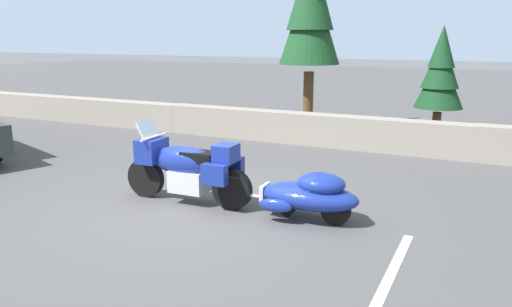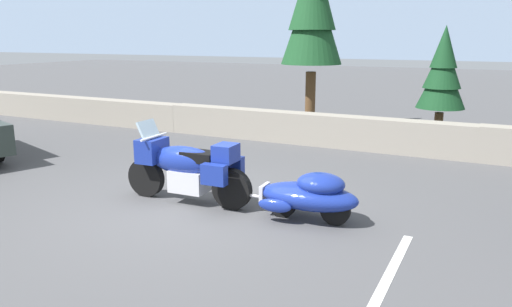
# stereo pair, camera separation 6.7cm
# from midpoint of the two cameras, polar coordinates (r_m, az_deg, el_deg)

# --- Properties ---
(ground_plane) EXTENTS (80.00, 80.00, 0.00)m
(ground_plane) POSITION_cam_midpoint_polar(r_m,az_deg,el_deg) (8.17, -7.36, -6.06)
(ground_plane) COLOR #4C4C4F
(stone_guard_wall) EXTENTS (24.00, 0.55, 0.81)m
(stone_guard_wall) POSITION_cam_midpoint_polar(r_m,az_deg,el_deg) (12.84, 5.42, 2.91)
(stone_guard_wall) COLOR gray
(stone_guard_wall) RESTS_ON ground
(distant_ridgeline) EXTENTS (240.00, 80.00, 16.00)m
(distant_ridgeline) POSITION_cam_midpoint_polar(r_m,az_deg,el_deg) (102.05, 24.77, 15.06)
(distant_ridgeline) COLOR #7F93AD
(distant_ridgeline) RESTS_ON ground
(touring_motorcycle) EXTENTS (2.31, 0.79, 1.33)m
(touring_motorcycle) POSITION_cam_midpoint_polar(r_m,az_deg,el_deg) (8.22, -7.75, -1.43)
(touring_motorcycle) COLOR black
(touring_motorcycle) RESTS_ON ground
(car_shaped_trailer) EXTENTS (2.21, 0.80, 0.76)m
(car_shaped_trailer) POSITION_cam_midpoint_polar(r_m,az_deg,el_deg) (7.42, 6.40, -4.71)
(car_shaped_trailer) COLOR black
(car_shaped_trailer) RESTS_ON ground
(pine_tree_tall) EXTENTS (1.77, 1.77, 5.85)m
(pine_tree_tall) POSITION_cam_midpoint_polar(r_m,az_deg,el_deg) (14.88, 6.66, 16.91)
(pine_tree_tall) COLOR brown
(pine_tree_tall) RESTS_ON ground
(pine_tree_secondary) EXTENTS (1.17, 1.17, 2.97)m
(pine_tree_secondary) POSITION_cam_midpoint_polar(r_m,az_deg,el_deg) (13.08, 20.79, 8.77)
(pine_tree_secondary) COLOR brown
(pine_tree_secondary) RESTS_ON ground
(parking_stripe_marker) EXTENTS (0.12, 3.60, 0.01)m
(parking_stripe_marker) POSITION_cam_midpoint_polar(r_m,az_deg,el_deg) (5.66, 14.26, -15.51)
(parking_stripe_marker) COLOR silver
(parking_stripe_marker) RESTS_ON ground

